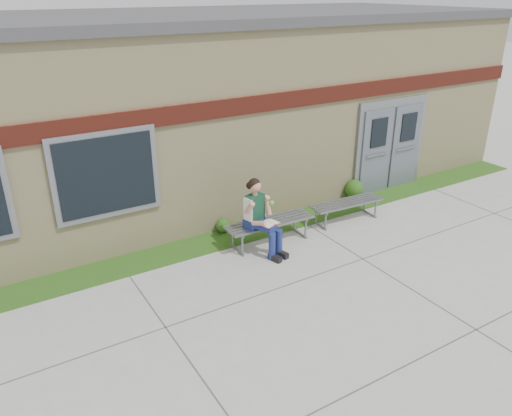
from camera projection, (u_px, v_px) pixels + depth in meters
ground at (339, 286)px, 8.63m from camera, size 80.00×80.00×0.00m
grass_strip at (260, 229)px, 10.65m from camera, size 16.00×0.80×0.02m
school_building at (189, 102)px, 12.44m from camera, size 16.20×6.22×4.20m
bench_left at (270, 226)px, 9.97m from camera, size 1.85×0.56×0.48m
bench_right at (346, 206)px, 10.93m from camera, size 1.71×0.58×0.44m
girl at (261, 216)px, 9.47m from camera, size 0.62×0.94×1.48m
shrub_mid at (223, 226)px, 10.42m from camera, size 0.30×0.30×0.30m
shrub_east at (354, 189)px, 12.09m from camera, size 0.46×0.46×0.46m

